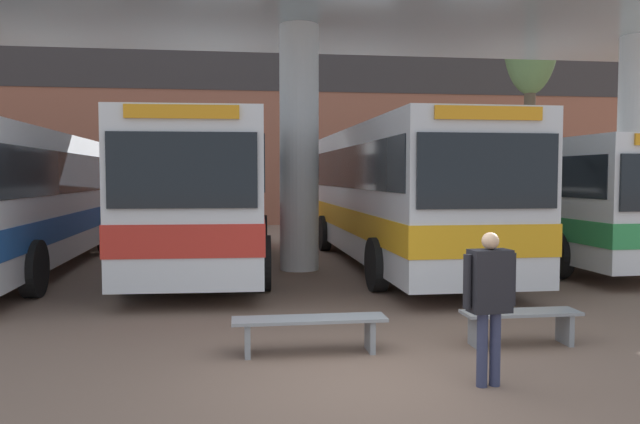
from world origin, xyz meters
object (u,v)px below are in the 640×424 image
object	(u,v)px
transit_bus_right_bay	(394,190)
pedestrian_waiting	(490,293)
waiting_bench_far_platform	(521,320)
transit_bus_far_right_bay	(538,195)
transit_bus_left_bay	(25,195)
waiting_bench_near_pillar	(309,326)
poplar_tree_behind_left	(531,42)
parked_car_street	(0,206)
transit_bus_center_bay	(210,190)

from	to	relation	value
transit_bus_right_bay	pedestrian_waiting	size ratio (longest dim) A/B	7.00
transit_bus_right_bay	waiting_bench_far_platform	xyz separation A→B (m)	(-0.23, -7.62, -1.56)
transit_bus_far_right_bay	pedestrian_waiting	world-z (taller)	transit_bus_far_right_bay
transit_bus_left_bay	waiting_bench_near_pillar	size ratio (longest dim) A/B	5.94
poplar_tree_behind_left	pedestrian_waiting	bearing A→B (deg)	-117.43
waiting_bench_far_platform	parked_car_street	size ratio (longest dim) A/B	0.35
transit_bus_far_right_bay	waiting_bench_far_platform	world-z (taller)	transit_bus_far_right_bay
transit_bus_far_right_bay	waiting_bench_far_platform	bearing A→B (deg)	60.25
transit_bus_center_bay	waiting_bench_far_platform	world-z (taller)	transit_bus_center_bay
waiting_bench_near_pillar	parked_car_street	distance (m)	20.71
waiting_bench_far_platform	poplar_tree_behind_left	bearing A→B (deg)	63.58
waiting_bench_near_pillar	waiting_bench_far_platform	distance (m)	2.83
pedestrian_waiting	parked_car_street	distance (m)	22.85
parked_car_street	pedestrian_waiting	bearing A→B (deg)	-61.28
transit_bus_far_right_bay	waiting_bench_far_platform	size ratio (longest dim) A/B	6.65
poplar_tree_behind_left	waiting_bench_near_pillar	bearing A→B (deg)	-125.09
transit_bus_right_bay	transit_bus_far_right_bay	size ratio (longest dim) A/B	1.11
pedestrian_waiting	transit_bus_right_bay	bearing A→B (deg)	75.75
parked_car_street	transit_bus_right_bay	bearing A→B (deg)	-40.98
transit_bus_left_bay	parked_car_street	bearing A→B (deg)	-68.23
parked_car_street	transit_bus_center_bay	bearing A→B (deg)	-52.94
transit_bus_left_bay	poplar_tree_behind_left	world-z (taller)	poplar_tree_behind_left
transit_bus_right_bay	waiting_bench_near_pillar	distance (m)	8.35
transit_bus_center_bay	parked_car_street	distance (m)	13.42
transit_bus_left_bay	waiting_bench_far_platform	bearing A→B (deg)	137.31
waiting_bench_far_platform	pedestrian_waiting	xyz separation A→B (m)	(-1.07, -1.48, 0.67)
waiting_bench_far_platform	poplar_tree_behind_left	size ratio (longest dim) A/B	0.17
transit_bus_right_bay	pedestrian_waiting	world-z (taller)	transit_bus_right_bay
transit_bus_right_bay	waiting_bench_near_pillar	size ratio (longest dim) A/B	5.92
waiting_bench_far_platform	parked_car_street	world-z (taller)	parked_car_street
poplar_tree_behind_left	transit_bus_far_right_bay	bearing A→B (deg)	-113.75
poplar_tree_behind_left	parked_car_street	xyz separation A→B (m)	(-19.73, 4.34, -5.99)
transit_bus_center_bay	parked_car_street	bearing A→B (deg)	-48.31
transit_bus_right_bay	parked_car_street	world-z (taller)	transit_bus_right_bay
poplar_tree_behind_left	parked_car_street	distance (m)	21.07
transit_bus_center_bay	transit_bus_far_right_bay	size ratio (longest dim) A/B	1.03
transit_bus_far_right_bay	transit_bus_center_bay	bearing A→B (deg)	1.56
transit_bus_right_bay	waiting_bench_far_platform	size ratio (longest dim) A/B	7.41
transit_bus_far_right_bay	poplar_tree_behind_left	world-z (taller)	poplar_tree_behind_left
waiting_bench_near_pillar	pedestrian_waiting	size ratio (longest dim) A/B	1.18
pedestrian_waiting	transit_bus_left_bay	bearing A→B (deg)	123.17
pedestrian_waiting	poplar_tree_behind_left	size ratio (longest dim) A/B	0.18
waiting_bench_far_platform	parked_car_street	distance (m)	22.22
transit_bus_right_bay	pedestrian_waiting	bearing A→B (deg)	81.24
transit_bus_left_bay	pedestrian_waiting	xyz separation A→B (m)	(7.62, -9.33, -0.78)
waiting_bench_near_pillar	pedestrian_waiting	bearing A→B (deg)	-40.10
transit_bus_left_bay	transit_bus_center_bay	world-z (taller)	transit_bus_center_bay
waiting_bench_far_platform	pedestrian_waiting	bearing A→B (deg)	-125.93
transit_bus_left_bay	transit_bus_center_bay	size ratio (longest dim) A/B	1.08
transit_bus_left_bay	pedestrian_waiting	distance (m)	12.07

